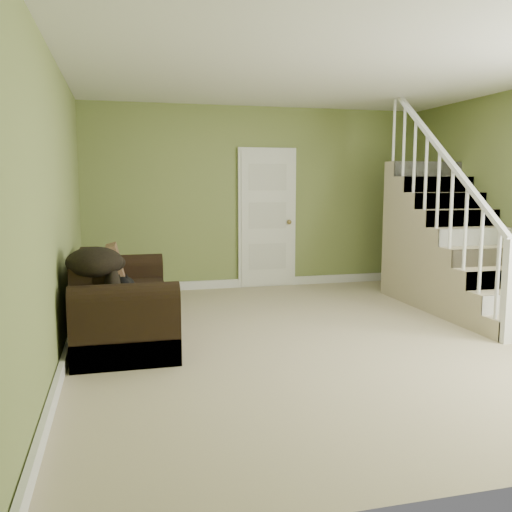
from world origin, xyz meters
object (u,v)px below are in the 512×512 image
sofa (120,306)px  cat (125,286)px  side_table (100,292)px  banana (134,296)px

sofa → cat: sofa is taller
sofa → side_table: bearing=103.8°
cat → side_table: bearing=111.4°
sofa → cat: (0.06, -0.16, 0.22)m
side_table → cat: 1.12m
sofa → cat: bearing=-69.3°
side_table → banana: size_ratio=3.62×
sofa → banana: bearing=-69.3°
side_table → banana: 1.31m
sofa → side_table: size_ratio=2.65×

